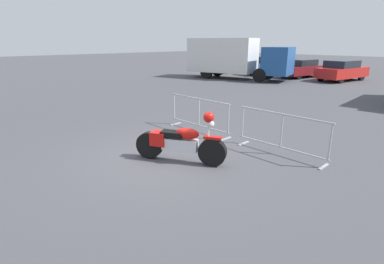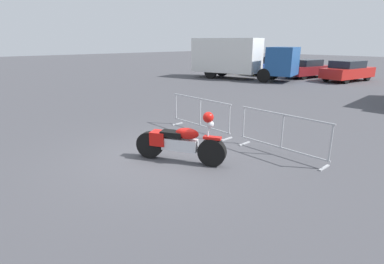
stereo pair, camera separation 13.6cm
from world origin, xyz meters
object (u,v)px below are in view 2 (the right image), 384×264
(parked_car_maroon, at_px, (307,69))
(parked_car_blue, at_px, (274,66))
(motorcycle, at_px, (180,142))
(parked_car_red, at_px, (347,71))
(crowd_barrier_near, at_px, (200,114))
(box_truck, at_px, (238,57))
(crowd_barrier_far, at_px, (282,134))
(parked_car_yellow, at_px, (244,64))

(parked_car_maroon, bearing_deg, parked_car_blue, 98.98)
(motorcycle, height_order, parked_car_red, parked_car_red)
(crowd_barrier_near, bearing_deg, box_truck, 123.80)
(motorcycle, distance_m, parked_car_blue, 20.75)
(crowd_barrier_near, height_order, parked_car_blue, parked_car_blue)
(crowd_barrier_near, xyz_separation_m, crowd_barrier_far, (2.87, 0.00, 0.00))
(parked_car_blue, distance_m, parked_car_red, 6.06)
(box_truck, relative_size, parked_car_maroon, 1.85)
(motorcycle, bearing_deg, parked_car_yellow, 95.91)
(parked_car_yellow, bearing_deg, box_truck, -138.32)
(parked_car_red, bearing_deg, crowd_barrier_near, -164.39)
(crowd_barrier_near, bearing_deg, parked_car_red, 95.63)
(motorcycle, relative_size, parked_car_yellow, 0.47)
(crowd_barrier_near, xyz_separation_m, parked_car_blue, (-7.68, 16.52, 0.21))
(crowd_barrier_far, distance_m, parked_car_yellow, 21.26)
(box_truck, height_order, parked_car_maroon, box_truck)
(box_truck, height_order, parked_car_red, box_truck)
(box_truck, height_order, parked_car_blue, box_truck)
(box_truck, bearing_deg, crowd_barrier_far, -61.85)
(parked_car_yellow, bearing_deg, parked_car_red, -79.41)
(parked_car_yellow, xyz_separation_m, parked_car_maroon, (6.06, 0.12, -0.00))
(motorcycle, relative_size, crowd_barrier_near, 0.83)
(motorcycle, height_order, box_truck, box_truck)
(parked_car_red, bearing_deg, parked_car_blue, 99.30)
(motorcycle, bearing_deg, parked_car_red, 71.92)
(motorcycle, relative_size, parked_car_maroon, 0.48)
(motorcycle, relative_size, parked_car_blue, 0.44)
(parked_car_yellow, relative_size, parked_car_blue, 0.92)
(motorcycle, distance_m, box_truck, 16.92)
(parked_car_blue, bearing_deg, parked_car_red, -80.70)
(parked_car_blue, relative_size, parked_car_red, 1.04)
(crowd_barrier_near, distance_m, crowd_barrier_far, 2.87)
(parked_car_maroon, relative_size, parked_car_red, 0.96)
(parked_car_yellow, relative_size, parked_car_red, 0.97)
(box_truck, xyz_separation_m, parked_car_blue, (0.29, 4.61, -0.87))
(box_truck, bearing_deg, parked_car_blue, 72.28)
(crowd_barrier_far, xyz_separation_m, parked_car_red, (-4.49, 16.45, 0.18))
(crowd_barrier_far, distance_m, parked_car_red, 17.05)
(crowd_barrier_near, distance_m, parked_car_blue, 18.22)
(crowd_barrier_near, relative_size, parked_car_yellow, 0.57)
(parked_car_blue, height_order, parked_car_maroon, parked_car_blue)
(parked_car_yellow, bearing_deg, parked_car_maroon, -78.93)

